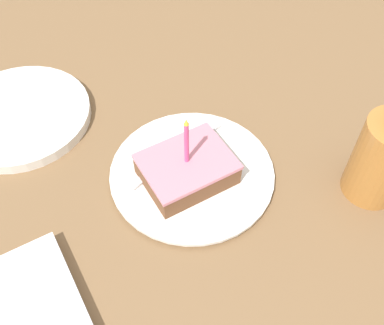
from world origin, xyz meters
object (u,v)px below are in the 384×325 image
(bottle, at_px, (384,156))
(fork, at_px, (182,148))
(side_plate, at_px, (20,116))
(plate, at_px, (192,173))
(cake_slice, at_px, (187,169))

(bottle, bearing_deg, fork, -132.88)
(side_plate, bearing_deg, bottle, 45.44)
(fork, relative_size, bottle, 0.98)
(fork, distance_m, side_plate, 0.28)
(plate, bearing_deg, fork, 170.86)
(fork, height_order, side_plate, same)
(plate, xyz_separation_m, bottle, (0.15, 0.21, 0.06))
(cake_slice, relative_size, fork, 0.71)
(cake_slice, height_order, fork, cake_slice)
(fork, bearing_deg, side_plate, -136.26)
(plate, bearing_deg, side_plate, -142.84)
(bottle, xyz_separation_m, side_plate, (-0.40, -0.40, -0.06))
(fork, bearing_deg, cake_slice, -20.93)
(side_plate, bearing_deg, plate, 37.16)
(fork, xyz_separation_m, side_plate, (-0.20, -0.19, -0.01))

